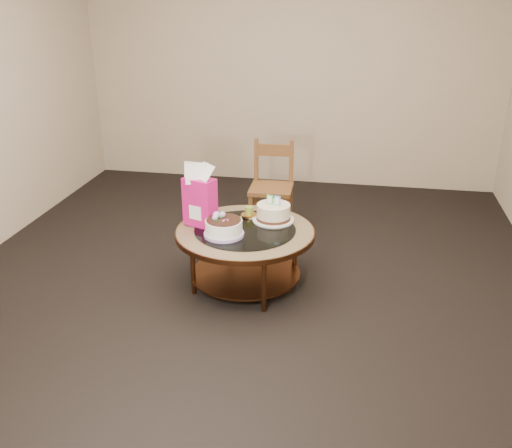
% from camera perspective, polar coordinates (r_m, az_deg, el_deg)
% --- Properties ---
extents(ground, '(5.00, 5.00, 0.00)m').
position_cam_1_polar(ground, '(4.34, -1.06, -6.06)').
color(ground, black).
rests_on(ground, ground).
extents(room_walls, '(4.52, 5.02, 2.61)m').
position_cam_1_polar(room_walls, '(3.84, -1.23, 14.50)').
color(room_walls, tan).
rests_on(room_walls, ground).
extents(coffee_table, '(1.02, 1.02, 0.46)m').
position_cam_1_polar(coffee_table, '(4.17, -1.09, -1.52)').
color(coffee_table, '#512D17').
rests_on(coffee_table, ground).
extents(decorated_cake, '(0.29, 0.29, 0.17)m').
position_cam_1_polar(decorated_cake, '(4.02, -3.25, -0.42)').
color(decorated_cake, '#B698D7').
rests_on(decorated_cake, coffee_table).
extents(cream_cake, '(0.31, 0.31, 0.20)m').
position_cam_1_polar(cream_cake, '(4.27, 1.75, 1.13)').
color(cream_cake, white).
rests_on(cream_cake, coffee_table).
extents(gift_bag, '(0.26, 0.22, 0.46)m').
position_cam_1_polar(gift_bag, '(4.15, -5.65, 2.85)').
color(gift_bag, '#C91279').
rests_on(gift_bag, coffee_table).
extents(pillar_candle, '(0.13, 0.13, 0.09)m').
position_cam_1_polar(pillar_candle, '(4.35, -0.71, 1.11)').
color(pillar_candle, tan).
rests_on(pillar_candle, coffee_table).
extents(dining_chair, '(0.39, 0.39, 0.81)m').
position_cam_1_polar(dining_chair, '(5.15, 1.58, 3.78)').
color(dining_chair, brown).
rests_on(dining_chair, ground).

